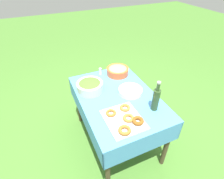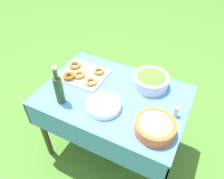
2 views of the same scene
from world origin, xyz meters
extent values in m
plane|color=#477A2D|center=(0.00, 0.00, 0.00)|extent=(14.00, 14.00, 0.00)
cube|color=#4C8CD1|center=(0.00, 0.00, 0.72)|extent=(1.15, 0.80, 0.02)
cube|color=#4C8CD1|center=(0.00, -0.39, 0.59)|extent=(1.15, 0.01, 0.22)
cube|color=#4C8CD1|center=(0.00, 0.39, 0.59)|extent=(1.15, 0.01, 0.22)
cube|color=#4C8CD1|center=(-0.57, 0.00, 0.59)|extent=(0.01, 0.80, 0.22)
cube|color=#4C8CD1|center=(0.57, 0.00, 0.59)|extent=(0.01, 0.80, 0.22)
cylinder|color=#473828|center=(-0.52, -0.34, 0.35)|extent=(0.05, 0.05, 0.70)
cylinder|color=#473828|center=(0.52, -0.34, 0.35)|extent=(0.05, 0.05, 0.70)
cylinder|color=#473828|center=(-0.52, 0.34, 0.35)|extent=(0.05, 0.05, 0.70)
cylinder|color=#473828|center=(0.52, 0.34, 0.35)|extent=(0.05, 0.05, 0.70)
cylinder|color=silver|center=(-0.22, -0.23, 0.78)|extent=(0.29, 0.29, 0.10)
ellipsoid|color=#51892D|center=(-0.22, -0.23, 0.81)|extent=(0.26, 0.26, 0.07)
cylinder|color=#E05B28|center=(-0.40, 0.19, 0.77)|extent=(0.27, 0.27, 0.08)
ellipsoid|color=tan|center=(-0.40, 0.19, 0.80)|extent=(0.24, 0.24, 0.07)
cube|color=silver|center=(0.34, -0.10, 0.74)|extent=(0.38, 0.32, 0.02)
torus|color=#B27533|center=(0.35, -0.06, 0.76)|extent=(0.15, 0.15, 0.03)
torus|color=#A36628|center=(0.47, -0.16, 0.76)|extent=(0.11, 0.11, 0.03)
torus|color=#B27533|center=(0.22, -0.02, 0.76)|extent=(0.12, 0.12, 0.03)
torus|color=#A36628|center=(0.23, -0.18, 0.76)|extent=(0.14, 0.14, 0.03)
torus|color=brown|center=(0.42, 0.00, 0.76)|extent=(0.12, 0.12, 0.03)
cylinder|color=white|center=(0.00, 0.16, 0.73)|extent=(0.26, 0.26, 0.01)
cylinder|color=white|center=(0.00, 0.16, 0.75)|extent=(0.26, 0.26, 0.01)
cylinder|color=white|center=(0.00, 0.16, 0.76)|extent=(0.26, 0.26, 0.01)
cylinder|color=white|center=(0.00, 0.16, 0.77)|extent=(0.26, 0.26, 0.01)
cylinder|color=#2D4723|center=(0.32, 0.24, 0.84)|extent=(0.07, 0.07, 0.23)
cylinder|color=#2D4723|center=(0.32, 0.24, 0.99)|extent=(0.03, 0.03, 0.08)
cylinder|color=#B7B7B7|center=(0.32, 0.24, 1.04)|extent=(0.03, 0.03, 0.02)
cylinder|color=white|center=(-0.49, -0.01, 0.76)|extent=(0.04, 0.04, 0.07)
cylinder|color=silver|center=(-0.49, -0.01, 0.81)|extent=(0.04, 0.04, 0.01)
camera|label=1|loc=(1.30, -0.64, 1.91)|focal=28.00mm
camera|label=2|loc=(-0.55, 1.12, 1.93)|focal=35.00mm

